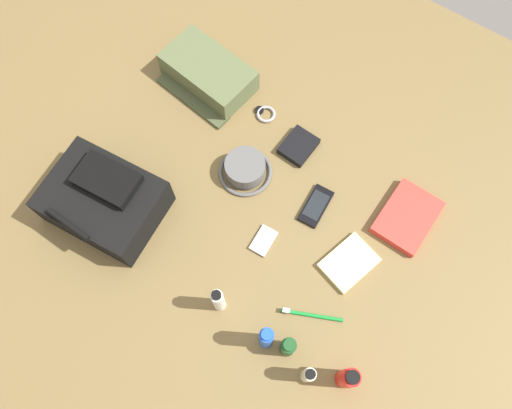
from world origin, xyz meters
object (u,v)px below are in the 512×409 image
toiletry_pouch (208,74)px  notepad (349,263)px  paperback_novel (407,217)px  media_player (264,241)px  lotion_bottle (308,375)px  shampoo_bottle (288,347)px  toothpaste_tube (218,300)px  cell_phone (316,206)px  deodorant_spray (266,338)px  backpack (104,200)px  wristwatch (265,114)px  sunscreen_spray (348,378)px  toothbrush (308,315)px  bucket_hat (245,169)px  wallet (299,146)px

toiletry_pouch → notepad: 0.75m
paperback_novel → media_player: 0.43m
lotion_bottle → shampoo_bottle: lotion_bottle is taller
toothpaste_tube → cell_phone: bearing=-98.7°
toiletry_pouch → toothpaste_tube: size_ratio=2.04×
shampoo_bottle → paperback_novel: bearing=-99.4°
deodorant_spray → cell_phone: size_ratio=1.21×
toiletry_pouch → toothpaste_tube: 0.74m
backpack → wristwatch: 0.57m
lotion_bottle → notepad: 0.34m
toiletry_pouch → lotion_bottle: bearing=142.1°
notepad → shampoo_bottle: bearing=101.9°
lotion_bottle → backpack: bearing=-5.1°
sunscreen_spray → cell_phone: bearing=-49.2°
backpack → toothbrush: 0.66m
bucket_hat → lotion_bottle: bearing=140.4°
toothbrush → wallet: wallet is taller
backpack → wallet: (-0.35, -0.49, -0.05)m
media_player → toothbrush: size_ratio=0.55×
toiletry_pouch → sunscreen_spray: bearing=147.3°
bucket_hat → wallet: size_ratio=1.50×
backpack → toiletry_pouch: backpack is taller
toothbrush → wallet: 0.52m
toothbrush → wallet: bearing=-54.1°
bucket_hat → deodorant_spray: bearing=131.5°
deodorant_spray → wallet: (0.25, -0.54, -0.07)m
deodorant_spray → paperback_novel: (-0.14, -0.53, -0.07)m
backpack → shampoo_bottle: size_ratio=2.92×
bucket_hat → shampoo_bottle: bearing=137.2°
bucket_hat → media_player: 0.23m
paperback_novel → wallet: paperback_novel is taller
backpack → paperback_novel: (-0.74, -0.47, -0.05)m
paperback_novel → backpack: bearing=32.7°
sunscreen_spray → toothbrush: sunscreen_spray is taller
toiletry_pouch → cell_phone: 0.56m
toiletry_pouch → shampoo_bottle: shampoo_bottle is taller
sunscreen_spray → deodorant_spray: bearing=9.4°
cell_phone → notepad: bearing=151.3°
lotion_bottle → wristwatch: bearing=-47.9°
paperback_novel → toothbrush: bearing=77.9°
bucket_hat → shampoo_bottle: size_ratio=1.42×
sunscreen_spray → shampoo_bottle: size_ratio=1.25×
toiletry_pouch → wallet: toiletry_pouch is taller
sunscreen_spray → lotion_bottle: size_ratio=1.18×
lotion_bottle → cell_phone: (0.23, -0.42, -0.05)m
toiletry_pouch → cell_phone: bearing=161.7°
sunscreen_spray → media_player: size_ratio=1.65×
bucket_hat → shampoo_bottle: shampoo_bottle is taller
sunscreen_spray → bucket_hat: bearing=-31.5°
wallet → bucket_hat: bearing=63.9°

